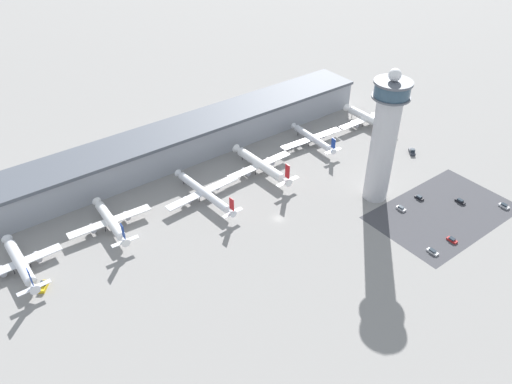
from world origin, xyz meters
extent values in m
plane|color=gray|center=(0.00, 0.00, 0.00)|extent=(1000.00, 1000.00, 0.00)
cube|color=#9399A3|center=(0.00, 70.00, 7.70)|extent=(206.81, 22.00, 15.41)
cube|color=#4C515B|center=(0.00, 70.00, 16.21)|extent=(206.81, 25.00, 1.60)
cylinder|color=#BCBCC1|center=(45.80, -13.59, 24.55)|extent=(10.82, 10.82, 49.09)
cylinder|color=#565B66|center=(45.80, -13.59, 49.49)|extent=(15.72, 15.72, 0.80)
cylinder|color=#334C60|center=(45.80, -13.59, 52.59)|extent=(14.46, 14.46, 5.39)
cylinder|color=#565B66|center=(45.80, -13.59, 55.78)|extent=(15.72, 15.72, 1.00)
sphere|color=white|center=(45.80, -13.59, 58.87)|extent=(5.17, 5.17, 5.17)
cube|color=#424247|center=(60.48, -40.42, 0.00)|extent=(64.00, 40.00, 0.01)
cylinder|color=silver|center=(-97.99, 34.61, 4.13)|extent=(4.52, 25.95, 4.26)
cone|color=silver|center=(-98.13, 49.48, 4.13)|extent=(4.30, 3.87, 4.26)
cone|color=silver|center=(-97.83, 19.10, 4.13)|extent=(3.88, 5.15, 3.83)
cube|color=silver|center=(-97.99, 35.13, 3.39)|extent=(31.36, 4.71, 0.44)
cylinder|color=#A8A8B2|center=(-104.58, 36.06, 2.10)|extent=(2.39, 4.71, 2.34)
cylinder|color=#A8A8B2|center=(-91.42, 36.19, 2.10)|extent=(2.39, 4.71, 2.34)
cube|color=navy|center=(-97.82, 18.08, 9.67)|extent=(0.33, 2.80, 6.81)
cube|color=silver|center=(-97.82, 17.68, 4.56)|extent=(11.94, 2.12, 0.24)
cylinder|color=black|center=(-98.10, 46.36, 1.00)|extent=(0.28, 0.28, 2.00)
cylinder|color=black|center=(-95.00, 34.36, 1.00)|extent=(0.28, 0.28, 2.00)
cylinder|color=black|center=(-100.96, 34.30, 1.00)|extent=(0.28, 0.28, 2.00)
cylinder|color=white|center=(-60.51, 37.27, 4.47)|extent=(5.27, 25.46, 4.00)
cone|color=white|center=(-59.78, 51.70, 4.47)|extent=(4.17, 3.79, 4.00)
cone|color=white|center=(-61.27, 22.25, 4.47)|extent=(3.83, 4.97, 3.60)
cube|color=white|center=(-60.48, 37.78, 3.77)|extent=(35.79, 6.19, 0.44)
cylinder|color=#A8A8B2|center=(-67.90, 39.16, 2.56)|extent=(2.42, 4.50, 2.20)
cylinder|color=#A8A8B2|center=(-52.96, 38.40, 2.56)|extent=(2.42, 4.50, 2.20)
cube|color=navy|center=(-61.32, 21.29, 9.66)|extent=(0.44, 2.81, 6.40)
cube|color=white|center=(-61.34, 20.89, 4.87)|extent=(11.28, 2.56, 0.24)
cylinder|color=black|center=(-59.93, 48.71, 1.23)|extent=(0.28, 0.28, 2.47)
cylinder|color=black|center=(-57.73, 36.84, 1.23)|extent=(0.28, 0.28, 2.47)
cylinder|color=black|center=(-63.32, 37.12, 1.23)|extent=(0.28, 0.28, 2.47)
cylinder|color=silver|center=(-18.22, 31.50, 4.24)|extent=(6.02, 35.12, 3.58)
cone|color=silver|center=(-19.56, 50.55, 4.24)|extent=(3.80, 3.47, 3.58)
cone|color=silver|center=(-16.84, 11.92, 4.24)|extent=(3.52, 4.51, 3.22)
cube|color=silver|center=(-18.27, 32.20, 3.61)|extent=(37.92, 7.03, 0.44)
cylinder|color=#A8A8B2|center=(-26.24, 32.64, 2.53)|extent=(2.24, 4.07, 1.97)
cylinder|color=#A8A8B2|center=(-10.44, 33.75, 2.53)|extent=(2.24, 4.07, 1.97)
cube|color=red|center=(-16.78, 11.07, 8.89)|extent=(0.50, 2.81, 5.73)
cube|color=silver|center=(-16.76, 10.67, 4.59)|extent=(10.15, 2.70, 0.24)
cylinder|color=black|center=(-19.36, 47.74, 1.22)|extent=(0.28, 0.28, 2.44)
cylinder|color=black|center=(-15.71, 31.58, 1.22)|extent=(0.28, 0.28, 2.44)
cylinder|color=black|center=(-20.71, 31.23, 1.22)|extent=(0.28, 0.28, 2.44)
cylinder|color=white|center=(16.04, 33.96, 4.63)|extent=(5.51, 31.57, 4.44)
cone|color=white|center=(15.43, 51.67, 4.63)|extent=(4.58, 4.15, 4.44)
cone|color=white|center=(16.66, 15.58, 4.63)|extent=(4.18, 5.47, 4.00)
cube|color=white|center=(16.01, 34.59, 3.85)|extent=(36.83, 5.64, 0.44)
cylinder|color=#A8A8B2|center=(8.28, 35.32, 2.51)|extent=(2.61, 4.97, 2.44)
cylinder|color=#A8A8B2|center=(23.68, 35.85, 2.51)|extent=(2.61, 4.97, 2.44)
cube|color=red|center=(16.70, 14.51, 10.41)|extent=(0.39, 2.81, 7.11)
cube|color=white|center=(16.71, 14.11, 5.08)|extent=(12.51, 2.42, 0.24)
cylinder|color=black|center=(15.54, 48.47, 1.20)|extent=(0.28, 0.28, 2.41)
cylinder|color=black|center=(19.15, 33.89, 1.20)|extent=(0.28, 0.28, 2.41)
cylinder|color=black|center=(12.93, 33.68, 1.20)|extent=(0.28, 0.28, 2.41)
cylinder|color=silver|center=(54.56, 38.69, 4.17)|extent=(4.96, 27.13, 3.44)
cone|color=silver|center=(55.41, 53.70, 4.17)|extent=(3.61, 3.28, 3.44)
cone|color=silver|center=(53.67, 23.16, 4.17)|extent=(3.32, 4.29, 3.09)
cube|color=silver|center=(54.59, 39.23, 3.57)|extent=(38.61, 6.57, 0.44)
cylinder|color=#A8A8B2|center=(46.59, 40.69, 2.53)|extent=(2.10, 3.88, 1.89)
cylinder|color=#A8A8B2|center=(62.70, 39.77, 2.53)|extent=(2.10, 3.88, 1.89)
cube|color=navy|center=(53.63, 22.34, 8.64)|extent=(0.46, 2.81, 5.50)
cube|color=silver|center=(53.61, 21.94, 4.51)|extent=(9.72, 2.54, 0.24)
cylinder|color=black|center=(55.25, 50.96, 1.23)|extent=(0.28, 0.28, 2.45)
cylinder|color=black|center=(56.94, 38.29, 1.23)|extent=(0.28, 0.28, 2.45)
cylinder|color=black|center=(52.14, 38.57, 1.23)|extent=(0.28, 0.28, 2.45)
cylinder|color=white|center=(94.58, 36.65, 4.56)|extent=(4.80, 25.07, 4.54)
cone|color=white|center=(94.73, 51.20, 4.56)|extent=(4.58, 4.13, 4.54)
cone|color=white|center=(94.42, 21.41, 4.56)|extent=(4.14, 5.49, 4.08)
cube|color=white|center=(94.59, 37.15, 3.77)|extent=(39.29, 4.81, 0.44)
cylinder|color=#A8A8B2|center=(86.36, 38.23, 2.40)|extent=(2.55, 5.02, 2.50)
cylinder|color=#A8A8B2|center=(102.84, 38.06, 2.40)|extent=(2.55, 5.02, 2.50)
cube|color=red|center=(94.41, 20.32, 10.46)|extent=(0.33, 2.80, 7.26)
cube|color=white|center=(94.41, 19.92, 5.02)|extent=(12.73, 2.13, 0.24)
cylinder|color=black|center=(94.70, 47.96, 1.15)|extent=(0.28, 0.28, 2.29)
cylinder|color=black|center=(97.75, 36.31, 1.15)|extent=(0.28, 0.28, 2.29)
cylinder|color=black|center=(91.40, 36.38, 1.15)|extent=(0.28, 0.28, 2.29)
cube|color=black|center=(90.31, 0.52, 0.06)|extent=(5.17, 5.56, 0.12)
cube|color=#2D333D|center=(90.31, 0.52, 0.76)|extent=(5.89, 6.41, 1.53)
cube|color=#232D38|center=(89.90, 0.03, 2.15)|extent=(2.83, 2.80, 1.25)
cube|color=black|center=(-94.51, 20.43, 0.06)|extent=(4.68, 5.19, 0.12)
cube|color=gold|center=(-94.51, 20.43, 0.68)|extent=(5.30, 5.98, 1.36)
cube|color=#232D38|center=(-94.16, 20.89, 1.92)|extent=(2.68, 2.61, 1.11)
cube|color=black|center=(60.68, -27.36, 0.06)|extent=(1.95, 3.56, 0.12)
cube|color=black|center=(60.68, -27.36, 0.41)|extent=(2.05, 4.23, 0.81)
cube|color=#232D38|center=(60.69, -27.26, 1.14)|extent=(1.75, 2.35, 0.66)
cube|color=black|center=(47.56, -27.62, 0.06)|extent=(1.83, 3.71, 0.12)
cube|color=silver|center=(47.56, -27.62, 0.43)|extent=(1.92, 4.41, 0.85)
cube|color=#232D38|center=(47.56, -27.51, 1.20)|extent=(1.65, 2.44, 0.70)
cube|color=black|center=(73.09, -40.35, 0.06)|extent=(1.72, 4.00, 0.12)
cube|color=black|center=(73.09, -40.35, 0.44)|extent=(1.80, 4.76, 0.87)
cube|color=#232D38|center=(73.09, -40.23, 1.23)|extent=(1.55, 2.63, 0.71)
cube|color=black|center=(35.30, -53.68, 0.06)|extent=(1.85, 4.04, 0.12)
cube|color=silver|center=(35.30, -53.68, 0.38)|extent=(1.93, 4.81, 0.75)
cube|color=#232D38|center=(35.30, -53.56, 1.06)|extent=(1.68, 2.65, 0.61)
cube|color=black|center=(47.48, -54.11, 0.06)|extent=(1.91, 3.67, 0.12)
cube|color=red|center=(47.48, -54.11, 0.40)|extent=(2.01, 4.36, 0.80)
cube|color=#232D38|center=(47.49, -54.00, 1.13)|extent=(1.73, 2.42, 0.66)
cube|color=black|center=(85.74, -54.22, 0.06)|extent=(1.80, 3.88, 0.12)
cube|color=silver|center=(85.74, -54.22, 0.44)|extent=(1.89, 4.62, 0.88)
cube|color=#232D38|center=(85.74, -54.11, 1.24)|extent=(1.63, 2.55, 0.72)
camera|label=1|loc=(-109.63, -128.91, 135.26)|focal=35.00mm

